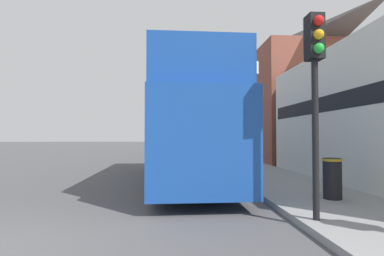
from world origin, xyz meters
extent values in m
plane|color=#4C4C4F|center=(0.00, 21.00, 0.00)|extent=(144.00, 144.00, 0.00)
cube|color=gray|center=(6.75, 18.00, 0.07)|extent=(2.92, 108.00, 0.14)
cube|color=black|center=(8.26, 4.99, 2.80)|extent=(0.12, 10.57, 0.55)
cube|color=brown|center=(11.21, 23.46, 3.56)|extent=(6.00, 24.47, 7.12)
pyramid|color=#383333|center=(11.21, 23.46, 8.56)|extent=(6.00, 24.47, 2.89)
cube|color=#19479E|center=(3.52, 7.03, 1.55)|extent=(2.70, 10.40, 2.52)
cube|color=white|center=(3.53, 6.52, 1.68)|extent=(2.63, 5.74, 0.45)
cube|color=black|center=(3.52, 7.03, 2.31)|extent=(2.72, 9.57, 0.70)
cube|color=#19479E|center=(3.52, 7.03, 2.86)|extent=(2.69, 9.57, 0.10)
cube|color=#19479E|center=(2.31, 7.01, 3.47)|extent=(0.27, 9.52, 1.13)
cube|color=#19479E|center=(4.73, 7.06, 3.47)|extent=(0.27, 9.52, 1.13)
cube|color=#19479E|center=(3.62, 2.31, 3.47)|extent=(2.49, 0.12, 1.13)
cube|color=#19479E|center=(3.44, 11.07, 3.47)|extent=(2.52, 1.50, 1.13)
cylinder|color=black|center=(2.34, 10.22, 0.53)|extent=(0.30, 1.07, 1.07)
cylinder|color=black|center=(4.58, 10.26, 0.53)|extent=(0.30, 1.07, 1.07)
cylinder|color=black|center=(2.46, 4.01, 0.53)|extent=(0.30, 1.07, 1.07)
cylinder|color=black|center=(4.70, 4.06, 0.53)|extent=(0.30, 1.07, 1.07)
cube|color=silver|center=(4.13, 15.09, 0.50)|extent=(1.84, 4.40, 0.65)
cube|color=black|center=(4.13, 14.96, 1.13)|extent=(1.61, 2.12, 0.60)
cylinder|color=black|center=(3.29, 16.46, 0.32)|extent=(0.20, 0.63, 0.63)
cylinder|color=black|center=(4.97, 16.45, 0.32)|extent=(0.20, 0.63, 0.63)
cylinder|color=black|center=(3.28, 13.73, 0.32)|extent=(0.20, 0.63, 0.63)
cylinder|color=black|center=(4.96, 13.72, 0.32)|extent=(0.20, 0.63, 0.63)
cylinder|color=black|center=(5.60, 1.04, 1.62)|extent=(0.12, 0.12, 2.96)
cube|color=black|center=(5.60, 1.04, 3.53)|extent=(0.28, 0.31, 0.85)
sphere|color=red|center=(5.60, 0.88, 3.78)|extent=(0.19, 0.19, 0.19)
sphere|color=orange|center=(5.60, 0.88, 3.53)|extent=(0.19, 0.19, 0.19)
sphere|color=green|center=(5.60, 0.88, 3.27)|extent=(0.19, 0.19, 0.19)
cylinder|color=black|center=(5.80, 5.93, 2.00)|extent=(0.13, 0.13, 3.72)
cylinder|color=silver|center=(5.80, 5.93, 4.09)|extent=(0.32, 0.32, 0.45)
cone|color=black|center=(5.80, 5.93, 4.42)|extent=(0.35, 0.35, 0.22)
cylinder|color=black|center=(5.73, 15.79, 1.98)|extent=(0.13, 0.13, 3.69)
cylinder|color=silver|center=(5.73, 15.79, 4.05)|extent=(0.32, 0.32, 0.45)
cone|color=black|center=(5.73, 15.79, 4.39)|extent=(0.35, 0.35, 0.22)
cylinder|color=black|center=(6.89, 2.83, 0.64)|extent=(0.44, 0.44, 1.00)
cylinder|color=#B28E1E|center=(6.89, 2.83, 1.10)|extent=(0.48, 0.48, 0.06)
camera|label=1|loc=(2.97, -4.35, 1.67)|focal=28.00mm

